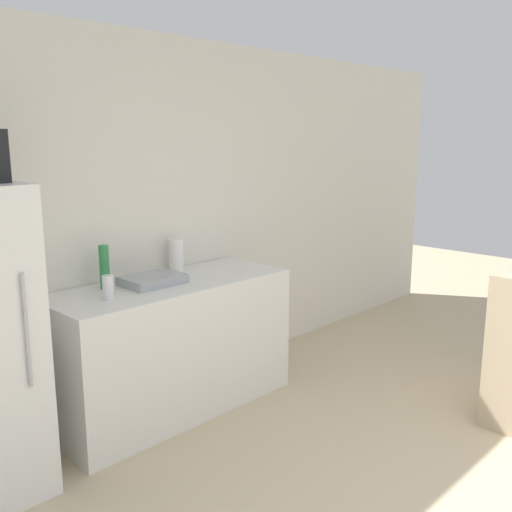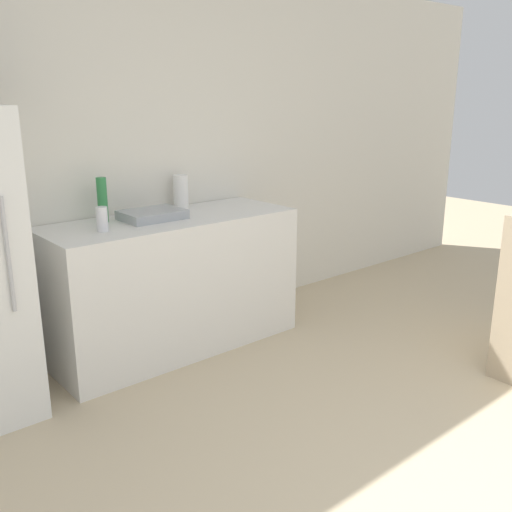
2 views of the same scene
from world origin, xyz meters
name	(u,v)px [view 1 (image 1 of 2)]	position (x,y,z in m)	size (l,w,h in m)	color
wall_back	(126,223)	(0.00, 3.13, 1.30)	(8.00, 0.06, 2.60)	silver
counter	(172,346)	(0.10, 2.77, 0.46)	(1.72, 0.66, 0.92)	silver
sink_basin	(153,280)	(-0.02, 2.81, 0.95)	(0.39, 0.29, 0.06)	#9EA3A8
bottle_tall	(104,267)	(-0.30, 2.93, 1.06)	(0.06, 0.06, 0.29)	#2D7F42
bottle_short	(108,287)	(-0.42, 2.70, 0.99)	(0.07, 0.07, 0.15)	silver
paper_towel_roll	(176,255)	(0.33, 3.00, 1.04)	(0.11, 0.11, 0.24)	white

